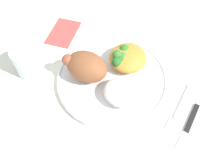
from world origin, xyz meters
TOP-DOWN VIEW (x-y plane):
  - ground_plane at (0.00, 0.00)m, footprint 2.00×2.00m
  - plate at (0.00, 0.00)m, footprint 0.28×0.28m
  - roasted_chicken at (0.06, 0.02)m, footprint 0.11×0.08m
  - rice_pile at (-0.05, 0.04)m, footprint 0.09×0.08m
  - mac_cheese_with_broccoli at (-0.01, -0.06)m, footprint 0.10×0.10m
  - fork at (-0.18, 0.01)m, footprint 0.02×0.14m
  - knife at (-0.21, 0.05)m, footprint 0.03×0.19m
  - water_glass at (0.21, 0.07)m, footprint 0.07×0.07m
  - napkin at (0.21, -0.09)m, footprint 0.09×0.13m

SIDE VIEW (x-z plane):
  - ground_plane at x=0.00m, z-range 0.00..0.00m
  - napkin at x=0.21m, z-range 0.00..0.00m
  - fork at x=-0.18m, z-range 0.00..0.01m
  - knife at x=-0.21m, z-range 0.00..0.01m
  - plate at x=0.00m, z-range 0.00..0.02m
  - rice_pile at x=-0.05m, z-range 0.02..0.05m
  - mac_cheese_with_broccoli at x=-0.01m, z-range 0.01..0.06m
  - water_glass at x=0.21m, z-range 0.00..0.08m
  - roasted_chicken at x=0.06m, z-range 0.02..0.09m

